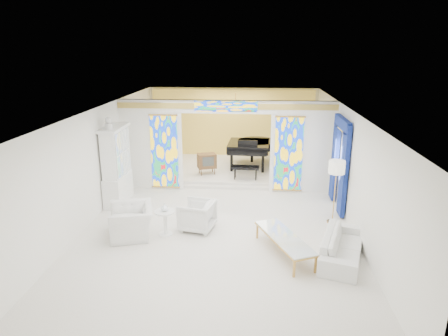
# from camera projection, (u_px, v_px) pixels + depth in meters

# --- Properties ---
(floor) EXTENTS (12.00, 12.00, 0.00)m
(floor) POSITION_uv_depth(u_px,v_px,m) (221.00, 213.00, 11.58)
(floor) COLOR white
(floor) RESTS_ON ground
(ceiling) EXTENTS (7.00, 12.00, 0.02)m
(ceiling) POSITION_uv_depth(u_px,v_px,m) (221.00, 110.00, 10.70)
(ceiling) COLOR white
(ceiling) RESTS_ON wall_back
(wall_back) EXTENTS (7.00, 0.02, 3.00)m
(wall_back) POSITION_uv_depth(u_px,v_px,m) (233.00, 124.00, 16.86)
(wall_back) COLOR white
(wall_back) RESTS_ON floor
(wall_front) EXTENTS (7.00, 0.02, 3.00)m
(wall_front) POSITION_uv_depth(u_px,v_px,m) (184.00, 286.00, 5.42)
(wall_front) COLOR white
(wall_front) RESTS_ON floor
(wall_left) EXTENTS (0.02, 12.00, 3.00)m
(wall_left) POSITION_uv_depth(u_px,v_px,m) (99.00, 161.00, 11.39)
(wall_left) COLOR white
(wall_left) RESTS_ON floor
(wall_right) EXTENTS (0.02, 12.00, 3.00)m
(wall_right) POSITION_uv_depth(u_px,v_px,m) (349.00, 166.00, 10.89)
(wall_right) COLOR white
(wall_right) RESTS_ON floor
(partition_wall) EXTENTS (7.00, 0.22, 3.00)m
(partition_wall) POSITION_uv_depth(u_px,v_px,m) (226.00, 142.00, 13.00)
(partition_wall) COLOR white
(partition_wall) RESTS_ON floor
(stained_glass_left) EXTENTS (0.90, 0.04, 2.40)m
(stained_glass_left) POSITION_uv_depth(u_px,v_px,m) (164.00, 152.00, 13.15)
(stained_glass_left) COLOR gold
(stained_glass_left) RESTS_ON partition_wall
(stained_glass_right) EXTENTS (0.90, 0.04, 2.40)m
(stained_glass_right) POSITION_uv_depth(u_px,v_px,m) (289.00, 154.00, 12.85)
(stained_glass_right) COLOR gold
(stained_glass_right) RESTS_ON partition_wall
(stained_glass_transom) EXTENTS (2.00, 0.04, 0.34)m
(stained_glass_transom) POSITION_uv_depth(u_px,v_px,m) (226.00, 106.00, 12.56)
(stained_glass_transom) COLOR gold
(stained_glass_transom) RESTS_ON partition_wall
(alcove_platform) EXTENTS (6.80, 3.80, 0.18)m
(alcove_platform) POSITION_uv_depth(u_px,v_px,m) (230.00, 169.00, 15.46)
(alcove_platform) COLOR white
(alcove_platform) RESTS_ON floor
(gold_curtain_back) EXTENTS (6.70, 0.10, 2.90)m
(gold_curtain_back) POSITION_uv_depth(u_px,v_px,m) (233.00, 124.00, 16.75)
(gold_curtain_back) COLOR #DDC24C
(gold_curtain_back) RESTS_ON wall_back
(chandelier) EXTENTS (0.48, 0.48, 0.30)m
(chandelier) POSITION_uv_depth(u_px,v_px,m) (235.00, 106.00, 14.64)
(chandelier) COLOR #BF9043
(chandelier) RESTS_ON ceiling
(blue_drapes) EXTENTS (0.14, 1.85, 2.65)m
(blue_drapes) POSITION_uv_depth(u_px,v_px,m) (340.00, 156.00, 11.54)
(blue_drapes) COLOR navy
(blue_drapes) RESTS_ON wall_right
(china_cabinet) EXTENTS (0.56, 1.46, 2.72)m
(china_cabinet) POSITION_uv_depth(u_px,v_px,m) (117.00, 166.00, 12.04)
(china_cabinet) COLOR white
(china_cabinet) RESTS_ON floor
(armchair_left) EXTENTS (1.35, 1.45, 0.78)m
(armchair_left) POSITION_uv_depth(u_px,v_px,m) (132.00, 221.00, 10.10)
(armchair_left) COLOR silver
(armchair_left) RESTS_ON floor
(armchair_right) EXTENTS (1.01, 0.99, 0.78)m
(armchair_right) POSITION_uv_depth(u_px,v_px,m) (197.00, 216.00, 10.43)
(armchair_right) COLOR white
(armchair_right) RESTS_ON floor
(sofa) EXTENTS (1.39, 2.22, 0.61)m
(sofa) POSITION_uv_depth(u_px,v_px,m) (342.00, 246.00, 9.01)
(sofa) COLOR silver
(sofa) RESTS_ON floor
(side_table) EXTENTS (0.61, 0.61, 0.65)m
(side_table) POSITION_uv_depth(u_px,v_px,m) (165.00, 219.00, 10.12)
(side_table) COLOR white
(side_table) RESTS_ON floor
(vase) EXTENTS (0.21, 0.21, 0.20)m
(vase) POSITION_uv_depth(u_px,v_px,m) (165.00, 207.00, 10.02)
(vase) COLOR white
(vase) RESTS_ON side_table
(coffee_table) EXTENTS (1.38, 2.09, 0.45)m
(coffee_table) POSITION_uv_depth(u_px,v_px,m) (284.00, 238.00, 9.16)
(coffee_table) COLOR white
(coffee_table) RESTS_ON floor
(floor_lamp) EXTENTS (0.57, 0.57, 1.76)m
(floor_lamp) POSITION_uv_depth(u_px,v_px,m) (337.00, 170.00, 10.52)
(floor_lamp) COLOR #BF9043
(floor_lamp) RESTS_ON floor
(grand_piano) EXTENTS (1.92, 2.92, 1.16)m
(grand_piano) POSITION_uv_depth(u_px,v_px,m) (252.00, 146.00, 15.33)
(grand_piano) COLOR black
(grand_piano) RESTS_ON alcove_platform
(tv_console) EXTENTS (0.76, 0.63, 0.75)m
(tv_console) POSITION_uv_depth(u_px,v_px,m) (207.00, 161.00, 14.42)
(tv_console) COLOR brown
(tv_console) RESTS_ON alcove_platform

